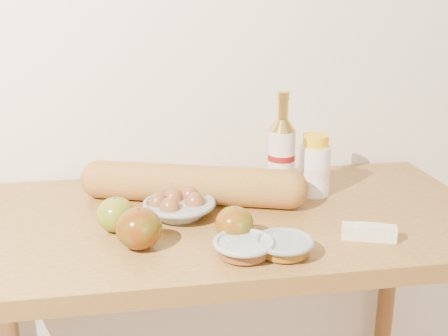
{
  "coord_description": "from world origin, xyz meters",
  "views": [
    {
      "loc": [
        -0.19,
        0.03,
        1.39
      ],
      "look_at": [
        0.0,
        1.15,
        1.02
      ],
      "focal_mm": 45.0,
      "sensor_mm": 36.0,
      "label": 1
    }
  ],
  "objects": [
    {
      "name": "back_wall",
      "position": [
        0.0,
        1.51,
        1.3
      ],
      "size": [
        3.5,
        0.02,
        2.6
      ],
      "primitive_type": "cube",
      "color": "white",
      "rests_on": "ground"
    },
    {
      "name": "table",
      "position": [
        0.0,
        1.18,
        0.78
      ],
      "size": [
        1.2,
        0.6,
        0.9
      ],
      "color": "#AA7836",
      "rests_on": "ground"
    },
    {
      "name": "bourbon_bottle",
      "position": [
        0.15,
        1.25,
        1.01
      ],
      "size": [
        0.07,
        0.07,
        0.26
      ],
      "rotation": [
        0.0,
        0.0,
        -0.03
      ],
      "color": "beige",
      "rests_on": "table"
    },
    {
      "name": "cream_bottle",
      "position": [
        0.24,
        1.27,
        0.97
      ],
      "size": [
        0.1,
        0.1,
        0.15
      ],
      "rotation": [
        0.0,
        0.0,
        -0.36
      ],
      "color": "white",
      "rests_on": "table"
    },
    {
      "name": "egg_bowl",
      "position": [
        -0.1,
        1.19,
        0.92
      ],
      "size": [
        0.21,
        0.21,
        0.06
      ],
      "rotation": [
        0.0,
        0.0,
        0.38
      ],
      "color": "gray",
      "rests_on": "table"
    },
    {
      "name": "baguette",
      "position": [
        -0.06,
        1.27,
        0.95
      ],
      "size": [
        0.55,
        0.26,
        0.09
      ],
      "rotation": [
        0.0,
        0.0,
        -0.32
      ],
      "color": "#C0853A",
      "rests_on": "table"
    },
    {
      "name": "apple_yellowgreen",
      "position": [
        -0.23,
        1.13,
        0.94
      ],
      "size": [
        0.1,
        0.1,
        0.07
      ],
      "rotation": [
        0.0,
        0.0,
        -0.28
      ],
      "color": "olive",
      "rests_on": "table"
    },
    {
      "name": "apple_redgreen_front",
      "position": [
        -0.19,
        1.04,
        0.94
      ],
      "size": [
        0.1,
        0.1,
        0.08
      ],
      "rotation": [
        0.0,
        0.0,
        -0.07
      ],
      "color": "maroon",
      "rests_on": "table"
    },
    {
      "name": "apple_redgreen_right",
      "position": [
        0.0,
        1.05,
        0.94
      ],
      "size": [
        0.1,
        0.1,
        0.07
      ],
      "rotation": [
        0.0,
        0.0,
        -0.32
      ],
      "color": "#991508",
      "rests_on": "table"
    },
    {
      "name": "sugar_bowl",
      "position": [
        0.01,
        0.97,
        0.92
      ],
      "size": [
        0.12,
        0.12,
        0.03
      ],
      "rotation": [
        0.0,
        0.0,
        0.04
      ],
      "color": "#98A6A0",
      "rests_on": "table"
    },
    {
      "name": "syrup_bowl",
      "position": [
        0.09,
        0.97,
        0.92
      ],
      "size": [
        0.14,
        0.14,
        0.03
      ],
      "rotation": [
        0.0,
        0.0,
        0.21
      ],
      "color": "gray",
      "rests_on": "table"
    },
    {
      "name": "butter_stick",
      "position": [
        0.27,
        1.0,
        0.92
      ],
      "size": [
        0.11,
        0.06,
        0.03
      ],
      "rotation": [
        0.0,
        0.0,
        -0.33
      ],
      "color": "beige",
      "rests_on": "table"
    }
  ]
}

